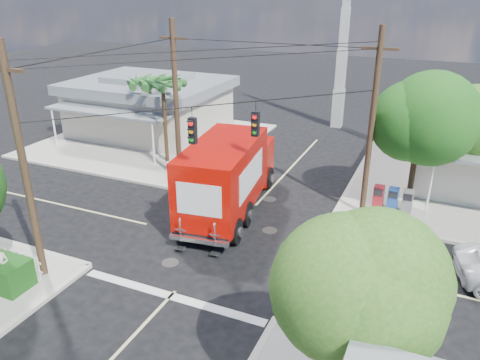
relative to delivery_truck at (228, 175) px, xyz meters
The scene contains 14 objects.
ground 3.65m from the delivery_truck, 70.67° to the right, with size 120.00×120.00×0.00m, color black.
sidewalk_nw 12.81m from the delivery_truck, 141.05° to the left, with size 14.12×14.12×0.14m.
road_markings 4.90m from the delivery_truck, 76.89° to the right, with size 32.00×32.00×0.01m.
building_nw 14.56m from the delivery_truck, 138.97° to the left, with size 10.80×10.20×4.30m.
radio_tower 17.55m from the delivery_truck, 84.91° to the left, with size 0.80×0.80×17.00m.
tree_ne_front 9.51m from the delivery_truck, 25.05° to the left, with size 4.21×4.14×6.66m.
tree_ne_back 12.60m from the delivery_truck, 29.18° to the left, with size 3.77×3.66×5.82m.
tree_se 13.11m from the delivery_truck, 51.66° to the right, with size 3.67×3.54×5.62m.
palm_nw_front 8.52m from the delivery_truck, 144.69° to the left, with size 3.01×3.08×5.59m.
palm_nw_back 10.79m from the delivery_truck, 144.32° to the left, with size 3.01×3.08×5.19m.
utility_poles 3.08m from the delivery_truck, 113.30° to the right, with size 12.00×10.68×9.00m.
vending_boxes 8.30m from the delivery_truck, 23.62° to the left, with size 1.90×0.50×1.10m.
delivery_truck is the anchor object (origin of this frame).
pedestrian 10.59m from the delivery_truck, 117.09° to the right, with size 0.67×0.44×1.82m, color beige.
Camera 1 is at (8.05, -16.22, 10.60)m, focal length 35.00 mm.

